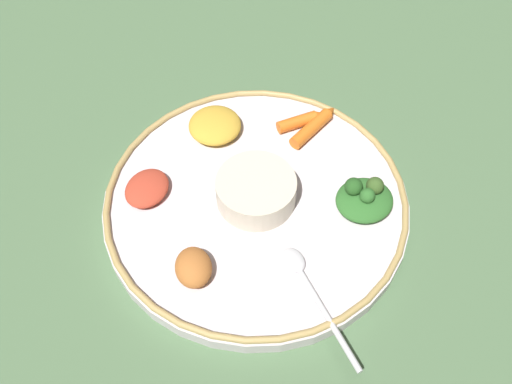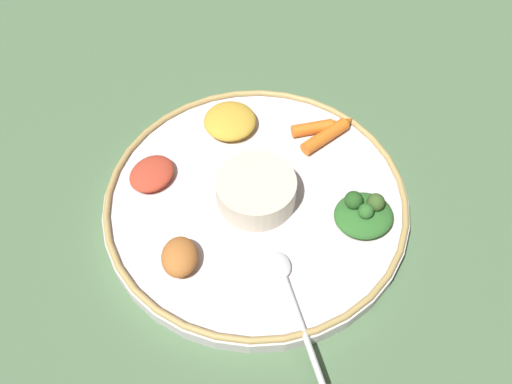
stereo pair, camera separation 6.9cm
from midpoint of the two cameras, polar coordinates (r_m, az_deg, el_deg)
The scene contains 11 objects.
ground_plane at distance 0.72m, azimuth -2.74°, elevation -1.82°, with size 2.40×2.40×0.00m, color #4C6B47.
platter at distance 0.71m, azimuth -2.77°, elevation -1.37°, with size 0.38×0.38×0.02m, color silver.
platter_rim at distance 0.70m, azimuth -2.82°, elevation -0.77°, with size 0.37×0.37×0.01m, color tan.
center_bowl at distance 0.68m, azimuth -2.87°, elevation 0.04°, with size 0.10×0.10×0.04m.
spoon at distance 0.63m, azimuth 2.26°, elevation -9.68°, with size 0.16×0.06×0.01m.
greens_pile at distance 0.69m, azimuth 8.09°, elevation -0.77°, with size 0.08×0.09×0.04m.
carrot_near_spoon at distance 0.76m, azimuth 3.30°, elevation 6.49°, with size 0.03×0.09×0.02m.
carrot_outer at distance 0.77m, azimuth 2.04°, elevation 7.02°, with size 0.04×0.07×0.02m.
mound_chickpea at distance 0.64m, azimuth -9.40°, elevation -7.73°, with size 0.05×0.04×0.03m, color #B2662D.
mound_lentil_yellow at distance 0.77m, azimuth -6.74°, elevation 6.53°, with size 0.07×0.07×0.02m, color gold.
mound_berbere_red at distance 0.72m, azimuth -13.64°, elevation 0.18°, with size 0.06×0.05×0.02m, color #B73D28.
Camera 1 is at (-0.30, 0.27, 0.59)m, focal length 39.73 mm.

